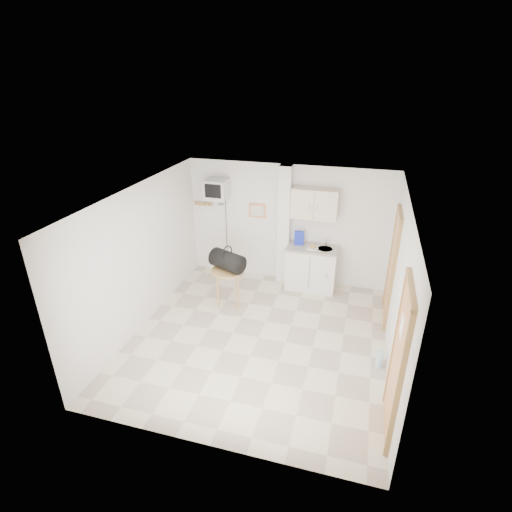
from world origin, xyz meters
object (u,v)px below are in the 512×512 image
(water_bottle, at_px, (379,359))
(crt_television, at_px, (217,190))
(round_table, at_px, (227,275))
(duffel_bag, at_px, (227,261))

(water_bottle, bearing_deg, crt_television, 147.14)
(water_bottle, bearing_deg, round_table, 158.85)
(round_table, relative_size, duffel_bag, 0.99)
(round_table, distance_m, duffel_bag, 0.29)
(crt_television, xyz_separation_m, water_bottle, (3.43, -2.22, -1.79))
(crt_television, height_order, duffel_bag, crt_television)
(round_table, height_order, water_bottle, round_table)
(round_table, bearing_deg, water_bottle, -21.15)
(crt_television, bearing_deg, water_bottle, -32.86)
(duffel_bag, bearing_deg, water_bottle, 1.81)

